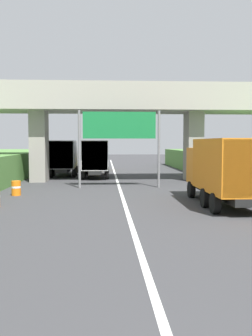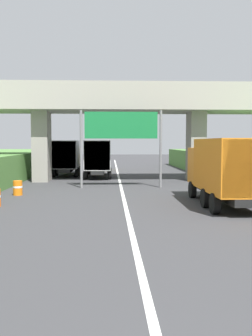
{
  "view_description": "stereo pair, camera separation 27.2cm",
  "coord_description": "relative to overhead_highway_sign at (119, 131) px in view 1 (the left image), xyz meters",
  "views": [
    {
      "loc": [
        -1.03,
        -1.9,
        3.24
      ],
      "look_at": [
        0.0,
        16.27,
        2.0
      ],
      "focal_mm": 39.72,
      "sensor_mm": 36.0,
      "label": 1
    },
    {
      "loc": [
        -0.76,
        -1.91,
        3.24
      ],
      "look_at": [
        0.0,
        16.27,
        2.0
      ],
      "focal_mm": 39.72,
      "sensor_mm": 36.0,
      "label": 2
    }
  ],
  "objects": [
    {
      "name": "lane_centre_stripe",
      "position": [
        0.0,
        -1.02,
        -4.11
      ],
      "size": [
        0.2,
        87.32,
        0.01
      ],
      "primitive_type": "cube",
      "color": "white",
      "rests_on": "ground"
    },
    {
      "name": "overpass_bridge",
      "position": [
        0.0,
        4.9,
        1.99
      ],
      "size": [
        40.0,
        4.8,
        8.04
      ],
      "color": "#9E998E",
      "rests_on": "ground"
    },
    {
      "name": "overhead_highway_sign",
      "position": [
        0.0,
        0.0,
        0.0
      ],
      "size": [
        5.88,
        0.18,
        5.54
      ],
      "color": "slate",
      "rests_on": "ground"
    },
    {
      "name": "truck_silver",
      "position": [
        -5.0,
        10.55,
        -2.18
      ],
      "size": [
        2.44,
        7.3,
        3.44
      ],
      "color": "black",
      "rests_on": "ground"
    },
    {
      "name": "truck_orange",
      "position": [
        5.03,
        -7.81,
        -2.18
      ],
      "size": [
        2.44,
        7.3,
        3.44
      ],
      "color": "black",
      "rests_on": "ground"
    },
    {
      "name": "truck_white",
      "position": [
        -1.91,
        8.41,
        -2.18
      ],
      "size": [
        2.44,
        7.3,
        3.44
      ],
      "color": "black",
      "rests_on": "ground"
    },
    {
      "name": "car_yellow",
      "position": [
        -1.7,
        17.45,
        -3.25
      ],
      "size": [
        1.86,
        4.1,
        1.72
      ],
      "color": "gold",
      "rests_on": "ground"
    },
    {
      "name": "construction_barrel_4",
      "position": [
        -6.49,
        -3.57,
        -3.65
      ],
      "size": [
        0.57,
        0.57,
        0.9
      ],
      "color": "orange",
      "rests_on": "ground"
    }
  ]
}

